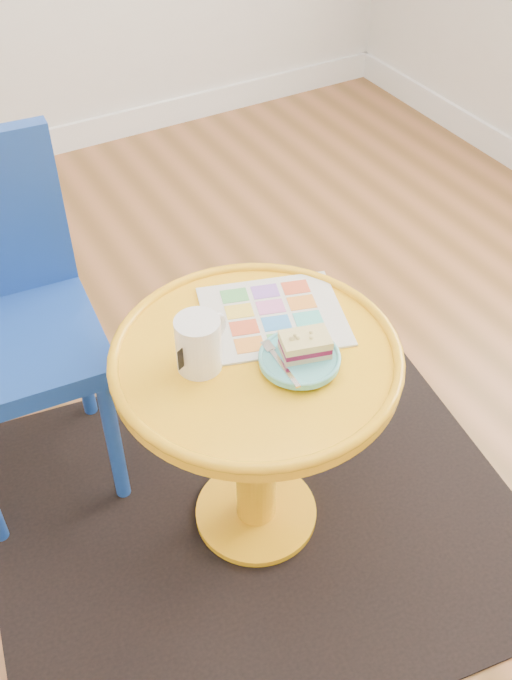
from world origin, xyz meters
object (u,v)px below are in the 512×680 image
side_table (256,407)px  chair (2,309)px  plate (300,359)px  newspaper (273,316)px  mug (199,342)px

side_table → chair: bearing=130.7°
chair → plate: chair is taller
chair → newspaper: 0.63m
chair → plate: 0.72m
newspaper → mug: mug is taller
mug → chair: bearing=99.9°
chair → side_table: bearing=-44.3°
newspaper → plate: (-0.03, -0.15, 0.01)m
plate → chair: bearing=130.7°
side_table → plate: 0.20m
chair → plate: (0.47, -0.54, 0.07)m
side_table → chair: (-0.41, 0.47, 0.10)m
chair → mug: 0.54m
side_table → plate: bearing=-49.1°
side_table → newspaper: size_ratio=2.00×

